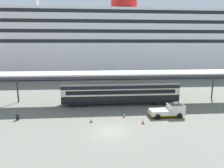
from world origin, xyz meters
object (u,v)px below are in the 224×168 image
Objects in this scene: train_carriage at (121,92)px; service_truck at (170,110)px; traffic_cone_far at (124,115)px; cruise_ship at (141,46)px; traffic_cone_near at (143,121)px; traffic_cone_mid at (91,120)px; quay_bollard at (17,117)px.

train_carriage is 9.62m from service_truck.
train_carriage is 3.97× the size of service_truck.
train_carriage reaches higher than traffic_cone_far.
cruise_ship is 47.47m from traffic_cone_far.
train_carriage is 32.57× the size of traffic_cone_far.
traffic_cone_far is (-2.30, 2.68, -0.06)m from traffic_cone_near.
train_carriage is 9.68m from traffic_cone_near.
traffic_cone_mid is 10.79m from quay_bollard.
service_truck is 8.20× the size of traffic_cone_far.
traffic_cone_mid is at bearing -173.45° from service_truck.
traffic_cone_mid is (-7.17, 1.12, 0.00)m from traffic_cone_near.
traffic_cone_far is at bearing 17.82° from traffic_cone_mid.
traffic_cone_near is 0.99× the size of traffic_cone_mid.
service_truck is 5.32m from traffic_cone_near.
quay_bollard is at bearing -121.87° from cruise_ship.
cruise_ship is 50.37m from traffic_cone_mid.
quay_bollard is (-17.83, 2.76, 0.14)m from traffic_cone_near.
train_carriage reaches higher than quay_bollard.
cruise_ship is 167.90× the size of traffic_cone_mid.
traffic_cone_mid is (-17.11, -46.32, -9.98)m from cruise_ship.
cruise_ship is at bearing 78.16° from traffic_cone_near.
traffic_cone_mid reaches higher than traffic_cone_near.
traffic_cone_near is at bearing -49.44° from traffic_cone_far.
train_carriage is (-11.96, -38.16, -8.05)m from cruise_ship.
traffic_cone_mid is at bearing -8.76° from quay_bollard.
traffic_cone_far is (-0.28, -6.58, -1.99)m from train_carriage.
traffic_cone_near is at bearing -152.07° from service_truck.
traffic_cone_near is at bearing -101.84° from cruise_ship.
train_carriage is at bearing 87.58° from traffic_cone_far.
service_truck is at bearing -1.71° from traffic_cone_far.
cruise_ship reaches higher than service_truck.
service_truck is 7.00m from traffic_cone_far.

